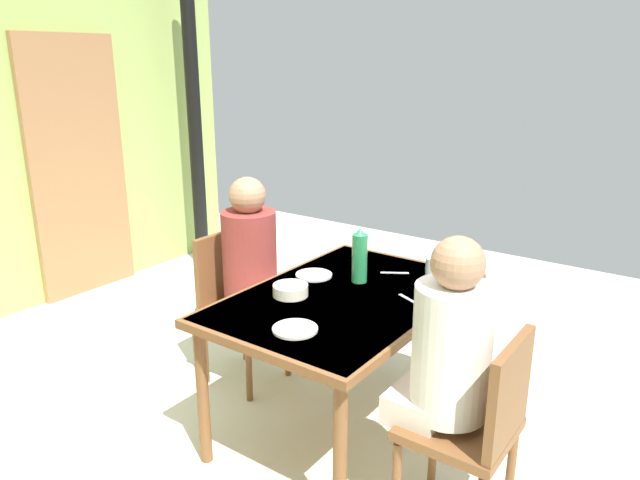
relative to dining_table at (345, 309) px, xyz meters
name	(u,v)px	position (x,y,z in m)	size (l,w,h in m)	color
ground_plane	(295,459)	(-0.36, 0.04, -0.66)	(7.23, 7.23, 0.00)	silver
door_wooden	(78,168)	(0.39, 2.74, 0.34)	(0.80, 0.05, 2.00)	#A06D46
stove_pipe_column	(195,123)	(1.37, 2.47, 0.62)	(0.12, 0.12, 2.56)	black
dining_table	(345,309)	(0.00, 0.00, 0.00)	(1.35, 0.90, 0.73)	brown
chair_near_diner	(477,424)	(-0.30, -0.80, -0.16)	(0.40, 0.40, 0.87)	brown
chair_far_diner	(236,298)	(0.07, 0.80, -0.16)	(0.40, 0.40, 0.87)	brown
person_near_diner	(448,347)	(-0.30, -0.66, 0.12)	(0.30, 0.37, 0.77)	silver
person_far_diner	(251,256)	(0.07, 0.66, 0.12)	(0.30, 0.37, 0.77)	maroon
water_bottle_green_near	(359,257)	(0.19, 0.04, 0.21)	(0.08, 0.08, 0.28)	#27824B
serving_bowl_center	(290,290)	(-0.16, 0.21, 0.10)	(0.17, 0.17, 0.06)	white
dinner_plate_near_left	(314,275)	(0.12, 0.27, 0.08)	(0.19, 0.19, 0.01)	white
dinner_plate_near_right	(295,329)	(-0.45, -0.04, 0.08)	(0.19, 0.19, 0.01)	white
drinking_glass_by_near_diner	(431,267)	(0.47, -0.22, 0.12)	(0.06, 0.06, 0.10)	silver
cutlery_knife_near	(395,273)	(0.40, -0.05, 0.08)	(0.15, 0.02, 0.00)	silver
cutlery_fork_near	(409,300)	(0.12, -0.28, 0.08)	(0.15, 0.02, 0.00)	silver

